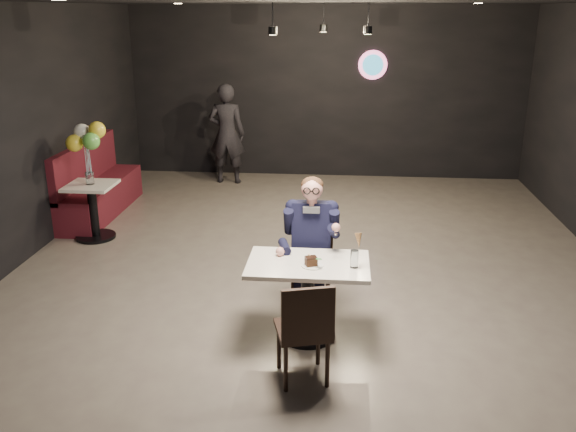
# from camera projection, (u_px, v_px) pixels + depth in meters

# --- Properties ---
(floor) EXTENTS (9.00, 9.00, 0.00)m
(floor) POSITION_uv_depth(u_px,v_px,m) (311.00, 275.00, 7.06)
(floor) COLOR slate
(floor) RESTS_ON ground
(wall_sign) EXTENTS (0.50, 0.06, 0.50)m
(wall_sign) POSITION_uv_depth(u_px,v_px,m) (373.00, 65.00, 10.56)
(wall_sign) COLOR pink
(wall_sign) RESTS_ON floor
(pendant_lights) EXTENTS (1.40, 1.20, 0.36)m
(pendant_lights) POSITION_uv_depth(u_px,v_px,m) (322.00, 12.00, 8.02)
(pendant_lights) COLOR black
(pendant_lights) RESTS_ON floor
(main_table) EXTENTS (1.10, 0.70, 0.75)m
(main_table) POSITION_uv_depth(u_px,v_px,m) (308.00, 300.00, 5.62)
(main_table) COLOR white
(main_table) RESTS_ON floor
(chair_far) EXTENTS (0.42, 0.46, 0.92)m
(chair_far) POSITION_uv_depth(u_px,v_px,m) (311.00, 268.00, 6.11)
(chair_far) COLOR black
(chair_far) RESTS_ON floor
(chair_near) EXTENTS (0.53, 0.55, 0.92)m
(chair_near) POSITION_uv_depth(u_px,v_px,m) (303.00, 328.00, 4.95)
(chair_near) COLOR black
(chair_near) RESTS_ON floor
(seated_man) EXTENTS (0.60, 0.80, 1.44)m
(seated_man) POSITION_uv_depth(u_px,v_px,m) (311.00, 243.00, 6.02)
(seated_man) COLOR black
(seated_man) RESTS_ON floor
(dessert_plate) EXTENTS (0.20, 0.20, 0.01)m
(dessert_plate) POSITION_uv_depth(u_px,v_px,m) (312.00, 266.00, 5.41)
(dessert_plate) COLOR white
(dessert_plate) RESTS_ON main_table
(cake_slice) EXTENTS (0.12, 0.11, 0.07)m
(cake_slice) POSITION_uv_depth(u_px,v_px,m) (311.00, 261.00, 5.40)
(cake_slice) COLOR black
(cake_slice) RESTS_ON dessert_plate
(mint_leaf) EXTENTS (0.06, 0.04, 0.01)m
(mint_leaf) POSITION_uv_depth(u_px,v_px,m) (319.00, 259.00, 5.34)
(mint_leaf) COLOR #297E31
(mint_leaf) RESTS_ON cake_slice
(sundae_glass) EXTENTS (0.07, 0.07, 0.16)m
(sundae_glass) POSITION_uv_depth(u_px,v_px,m) (354.00, 259.00, 5.37)
(sundae_glass) COLOR silver
(sundae_glass) RESTS_ON main_table
(wafer_cone) EXTENTS (0.08, 0.08, 0.13)m
(wafer_cone) POSITION_uv_depth(u_px,v_px,m) (359.00, 240.00, 5.34)
(wafer_cone) COLOR tan
(wafer_cone) RESTS_ON sundae_glass
(booth_bench) EXTENTS (0.54, 2.15, 1.08)m
(booth_bench) POSITION_uv_depth(u_px,v_px,m) (99.00, 179.00, 8.99)
(booth_bench) COLOR #440E16
(booth_bench) RESTS_ON floor
(side_table) EXTENTS (0.60, 0.60, 0.75)m
(side_table) POSITION_uv_depth(u_px,v_px,m) (93.00, 211.00, 8.07)
(side_table) COLOR white
(side_table) RESTS_ON floor
(balloon_vase) EXTENTS (0.11, 0.11, 0.16)m
(balloon_vase) POSITION_uv_depth(u_px,v_px,m) (90.00, 178.00, 7.93)
(balloon_vase) COLOR silver
(balloon_vase) RESTS_ON side_table
(balloon_bunch) EXTENTS (0.40, 0.40, 0.66)m
(balloon_bunch) POSITION_uv_depth(u_px,v_px,m) (86.00, 148.00, 7.80)
(balloon_bunch) COLOR yellow
(balloon_bunch) RESTS_ON balloon_vase
(passerby) EXTENTS (0.64, 0.42, 1.73)m
(passerby) POSITION_uv_depth(u_px,v_px,m) (227.00, 134.00, 10.56)
(passerby) COLOR black
(passerby) RESTS_ON floor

